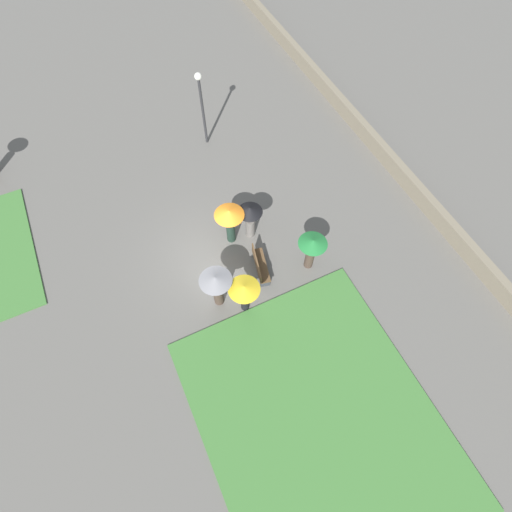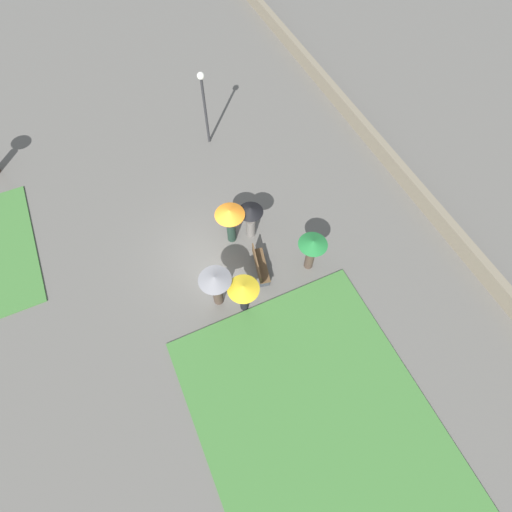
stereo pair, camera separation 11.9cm
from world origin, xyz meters
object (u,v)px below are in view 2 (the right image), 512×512
(crowd_person_orange, at_px, (230,218))
(crowd_person_green, at_px, (312,249))
(park_bench, at_px, (259,265))
(crowd_person_yellow, at_px, (243,291))
(crowd_person_black, at_px, (251,216))
(lamp_post, at_px, (204,99))
(crowd_person_grey, at_px, (216,284))

(crowd_person_orange, bearing_deg, crowd_person_green, 41.54)
(park_bench, distance_m, crowd_person_yellow, 1.89)
(park_bench, bearing_deg, crowd_person_black, -0.71)
(lamp_post, xyz_separation_m, crowd_person_yellow, (-8.81, 1.97, -1.11))
(crowd_person_orange, bearing_deg, lamp_post, 166.77)
(crowd_person_black, bearing_deg, crowd_person_grey, -134.14)
(lamp_post, height_order, crowd_person_black, lamp_post)
(crowd_person_orange, height_order, crowd_person_grey, crowd_person_grey)
(crowd_person_grey, xyz_separation_m, crowd_person_green, (-0.06, -3.85, -0.12))
(park_bench, height_order, crowd_person_yellow, crowd_person_yellow)
(park_bench, xyz_separation_m, crowd_person_yellow, (-1.17, 1.17, 0.90))
(park_bench, distance_m, crowd_person_orange, 2.17)
(lamp_post, height_order, crowd_person_orange, lamp_post)
(crowd_person_black, bearing_deg, crowd_person_orange, 174.77)
(crowd_person_yellow, relative_size, crowd_person_green, 0.98)
(crowd_person_black, distance_m, crowd_person_green, 2.78)
(lamp_post, relative_size, crowd_person_yellow, 2.12)
(crowd_person_black, bearing_deg, crowd_person_green, -56.18)
(crowd_person_yellow, bearing_deg, crowd_person_grey, 28.15)
(crowd_person_orange, distance_m, crowd_person_black, 0.86)
(park_bench, bearing_deg, lamp_post, 6.81)
(lamp_post, relative_size, crowd_person_grey, 1.92)
(crowd_person_yellow, bearing_deg, crowd_person_black, -50.76)
(crowd_person_grey, bearing_deg, crowd_person_green, 28.51)
(crowd_person_orange, xyz_separation_m, crowd_person_black, (-0.10, -0.83, -0.20))
(crowd_person_black, bearing_deg, crowd_person_yellow, -116.51)
(lamp_post, xyz_separation_m, crowd_person_black, (-5.86, 0.38, -1.21))
(crowd_person_orange, xyz_separation_m, crowd_person_green, (-2.47, -2.30, -0.16))
(crowd_person_green, bearing_deg, park_bench, -8.69)
(park_bench, bearing_deg, crowd_person_yellow, 147.94)
(crowd_person_black, distance_m, crowd_person_yellow, 3.35)
(lamp_post, relative_size, crowd_person_black, 2.08)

